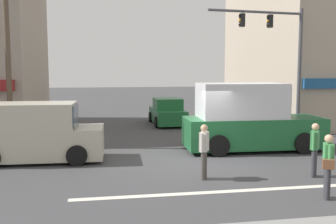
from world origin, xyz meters
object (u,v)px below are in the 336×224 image
object	(u,v)px
sedan_parked_curbside	(167,113)
pedestrian_foreground_with_bag	(328,163)
traffic_light_mast	(282,51)
pedestrian_far_side	(204,148)
van_crossing_leftbound	(36,134)
box_truck_approaching_near	(249,120)
pedestrian_mid_crossing	(315,146)
utility_pole_far_right	(285,64)
utility_pole_near_left	(8,57)

from	to	relation	value
sedan_parked_curbside	pedestrian_foreground_with_bag	xyz separation A→B (m)	(1.66, -14.24, 0.24)
traffic_light_mast	pedestrian_far_side	world-z (taller)	traffic_light_mast
pedestrian_foreground_with_bag	van_crossing_leftbound	bearing A→B (deg)	144.65
traffic_light_mast	box_truck_approaching_near	xyz separation A→B (m)	(-2.65, -2.62, -2.92)
box_truck_approaching_near	pedestrian_foreground_with_bag	bearing A→B (deg)	-92.84
sedan_parked_curbside	pedestrian_mid_crossing	bearing A→B (deg)	-78.61
sedan_parked_curbside	pedestrian_foreground_with_bag	size ratio (longest dim) A/B	2.46
pedestrian_foreground_with_bag	pedestrian_mid_crossing	bearing A→B (deg)	68.08
traffic_light_mast	pedestrian_far_side	distance (m)	9.13
box_truck_approaching_near	van_crossing_leftbound	world-z (taller)	box_truck_approaching_near
utility_pole_far_right	pedestrian_far_side	distance (m)	14.29
pedestrian_foreground_with_bag	utility_pole_near_left	bearing A→B (deg)	138.39
box_truck_approaching_near	pedestrian_far_side	distance (m)	4.84
utility_pole_near_left	pedestrian_mid_crossing	world-z (taller)	utility_pole_near_left
utility_pole_far_right	box_truck_approaching_near	bearing A→B (deg)	-124.86
utility_pole_near_left	traffic_light_mast	xyz separation A→B (m)	(12.33, 0.47, 0.34)
sedan_parked_curbside	pedestrian_far_side	size ratio (longest dim) A/B	2.46
utility_pole_near_left	sedan_parked_curbside	size ratio (longest dim) A/B	1.79
box_truck_approaching_near	pedestrian_foreground_with_bag	distance (m)	6.19
traffic_light_mast	box_truck_approaching_near	size ratio (longest dim) A/B	1.09
van_crossing_leftbound	pedestrian_mid_crossing	xyz separation A→B (m)	(8.77, -3.66, -0.06)
traffic_light_mast	pedestrian_foreground_with_bag	size ratio (longest dim) A/B	3.71
box_truck_approaching_near	utility_pole_near_left	bearing A→B (deg)	167.47
utility_pole_far_right	van_crossing_leftbound	size ratio (longest dim) A/B	1.50
utility_pole_near_left	pedestrian_foreground_with_bag	distance (m)	12.86
utility_pole_far_right	box_truck_approaching_near	distance (m)	9.51
van_crossing_leftbound	pedestrian_foreground_with_bag	bearing A→B (deg)	-35.35
traffic_light_mast	van_crossing_leftbound	bearing A→B (deg)	-163.98
utility_pole_far_right	traffic_light_mast	world-z (taller)	utility_pole_far_right
sedan_parked_curbside	box_truck_approaching_near	bearing A→B (deg)	-76.29
traffic_light_mast	pedestrian_mid_crossing	world-z (taller)	traffic_light_mast
traffic_light_mast	pedestrian_foreground_with_bag	distance (m)	9.82
utility_pole_far_right	sedan_parked_curbside	world-z (taller)	utility_pole_far_right
van_crossing_leftbound	pedestrian_far_side	xyz separation A→B (m)	(5.35, -3.33, -0.06)
box_truck_approaching_near	pedestrian_mid_crossing	bearing A→B (deg)	-83.20
utility_pole_far_right	traffic_light_mast	bearing A→B (deg)	-117.87
utility_pole_near_left	sedan_parked_curbside	xyz separation A→B (m)	(7.71, 5.92, -3.12)
pedestrian_far_side	pedestrian_mid_crossing	bearing A→B (deg)	-5.47
pedestrian_foreground_with_bag	box_truck_approaching_near	bearing A→B (deg)	87.16
utility_pole_near_left	van_crossing_leftbound	distance (m)	4.13
pedestrian_foreground_with_bag	pedestrian_mid_crossing	size ratio (longest dim) A/B	1.00
box_truck_approaching_near	pedestrian_mid_crossing	size ratio (longest dim) A/B	3.39
van_crossing_leftbound	pedestrian_far_side	world-z (taller)	van_crossing_leftbound
van_crossing_leftbound	pedestrian_far_side	size ratio (longest dim) A/B	2.80
utility_pole_near_left	traffic_light_mast	size ratio (longest dim) A/B	1.19
pedestrian_mid_crossing	box_truck_approaching_near	bearing A→B (deg)	96.80
van_crossing_leftbound	pedestrian_mid_crossing	world-z (taller)	van_crossing_leftbound
pedestrian_foreground_with_bag	pedestrian_mid_crossing	xyz separation A→B (m)	(0.80, 2.00, -0.00)
box_truck_approaching_near	pedestrian_foreground_with_bag	world-z (taller)	box_truck_approaching_near
traffic_light_mast	box_truck_approaching_near	bearing A→B (deg)	-135.35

